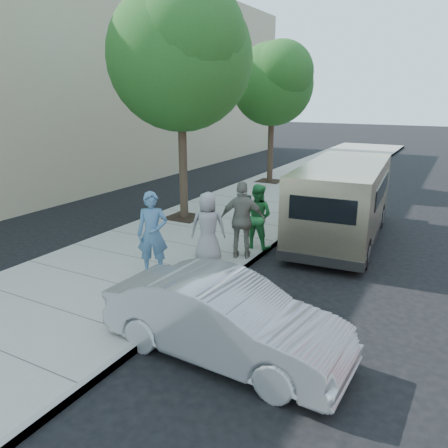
{
  "coord_description": "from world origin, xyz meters",
  "views": [
    {
      "loc": [
        5.94,
        -9.81,
        4.25
      ],
      "look_at": [
        0.85,
        -0.49,
        1.1
      ],
      "focal_mm": 35.0,
      "sensor_mm": 36.0,
      "label": 1
    }
  ],
  "objects": [
    {
      "name": "curb_face",
      "position": [
        1.44,
        0.0,
        0.07
      ],
      "size": [
        0.12,
        60.0,
        0.16
      ],
      "primitive_type": "cube",
      "color": "gray",
      "rests_on": "ground"
    },
    {
      "name": "sedan",
      "position": [
        2.85,
        -4.12,
        0.69
      ],
      "size": [
        4.27,
        1.65,
        1.39
      ],
      "primitive_type": "imported",
      "rotation": [
        0.0,
        0.0,
        1.53
      ],
      "color": "#A2A5A9",
      "rests_on": "ground"
    },
    {
      "name": "person_officer",
      "position": [
        -0.16,
        -2.12,
        1.14
      ],
      "size": [
        0.87,
        0.77,
        1.99
      ],
      "primitive_type": "imported",
      "rotation": [
        0.0,
        0.0,
        0.51
      ],
      "color": "teal",
      "rests_on": "sidewalk"
    },
    {
      "name": "person_gray_shirt",
      "position": [
        0.55,
        -0.77,
        1.05
      ],
      "size": [
        1.05,
        0.93,
        1.8
      ],
      "primitive_type": "imported",
      "rotation": [
        0.0,
        0.0,
        3.65
      ],
      "color": "gray",
      "rests_on": "sidewalk"
    },
    {
      "name": "ground",
      "position": [
        0.0,
        0.0,
        0.0
      ],
      "size": [
        120.0,
        120.0,
        0.0
      ],
      "primitive_type": "plane",
      "color": "black",
      "rests_on": "ground"
    },
    {
      "name": "sidewalk",
      "position": [
        -1.0,
        0.0,
        0.07
      ],
      "size": [
        5.0,
        60.0,
        0.15
      ],
      "primitive_type": "cube",
      "color": "gray",
      "rests_on": "ground"
    },
    {
      "name": "van",
      "position": [
        2.98,
        3.02,
        1.24
      ],
      "size": [
        2.56,
        6.45,
        2.34
      ],
      "rotation": [
        0.0,
        0.0,
        0.08
      ],
      "color": "#BDB188",
      "rests_on": "ground"
    },
    {
      "name": "parking_meter",
      "position": [
        0.51,
        1.53,
        1.07
      ],
      "size": [
        0.27,
        0.11,
        1.27
      ],
      "rotation": [
        0.0,
        0.0,
        0.08
      ],
      "color": "gray",
      "rests_on": "sidewalk"
    },
    {
      "name": "person_green_shirt",
      "position": [
        1.2,
        0.77,
        1.05
      ],
      "size": [
        0.89,
        0.7,
        1.8
      ],
      "primitive_type": "imported",
      "rotation": [
        0.0,
        0.0,
        3.12
      ],
      "color": "#2C8843",
      "rests_on": "sidewalk"
    },
    {
      "name": "tree_far",
      "position": [
        -2.25,
        10.0,
        4.88
      ],
      "size": [
        3.92,
        3.8,
        6.49
      ],
      "color": "black",
      "rests_on": "sidewalk"
    },
    {
      "name": "person_striped_polo",
      "position": [
        1.2,
        -0.14,
        1.16
      ],
      "size": [
        1.28,
        0.9,
        2.02
      ],
      "primitive_type": "imported",
      "rotation": [
        0.0,
        0.0,
        3.53
      ],
      "color": "slate",
      "rests_on": "sidewalk"
    },
    {
      "name": "tree_near",
      "position": [
        -2.25,
        2.4,
        5.55
      ],
      "size": [
        4.62,
        4.6,
        7.53
      ],
      "color": "black",
      "rests_on": "sidewalk"
    }
  ]
}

